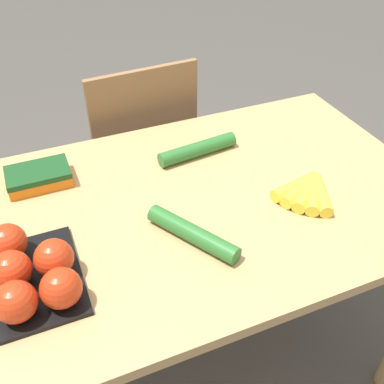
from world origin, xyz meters
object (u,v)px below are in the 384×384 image
object	(u,v)px
carrot_bag	(38,176)
cucumber_far	(198,149)
chair	(138,162)
tomato_pack	(31,272)
banana_bunch	(307,191)
cucumber_near	(193,233)

from	to	relation	value
carrot_bag	cucumber_far	bearing A→B (deg)	-5.23
chair	tomato_pack	world-z (taller)	chair
chair	tomato_pack	bearing A→B (deg)	56.09
banana_bunch	cucumber_near	distance (m)	0.34
banana_bunch	cucumber_far	world-z (taller)	cucumber_far
cucumber_near	banana_bunch	bearing A→B (deg)	5.77
tomato_pack	carrot_bag	bearing A→B (deg)	80.55
banana_bunch	carrot_bag	size ratio (longest dim) A/B	0.98
carrot_bag	cucumber_far	size ratio (longest dim) A/B	0.67
carrot_bag	cucumber_far	xyz separation A→B (m)	(0.45, -0.04, -0.01)
carrot_bag	cucumber_far	distance (m)	0.45
carrot_bag	cucumber_near	xyz separation A→B (m)	(0.30, -0.36, -0.01)
chair	cucumber_far	distance (m)	0.52
chair	tomato_pack	size ratio (longest dim) A/B	3.44
cucumber_far	cucumber_near	bearing A→B (deg)	-115.09
banana_bunch	cucumber_far	bearing A→B (deg)	123.64
cucumber_far	banana_bunch	bearing A→B (deg)	-56.36
banana_bunch	carrot_bag	world-z (taller)	carrot_bag
tomato_pack	carrot_bag	size ratio (longest dim) A/B	1.61
chair	banana_bunch	distance (m)	0.81
chair	cucumber_near	bearing A→B (deg)	80.68
banana_bunch	carrot_bag	xyz separation A→B (m)	(-0.64, 0.33, 0.01)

